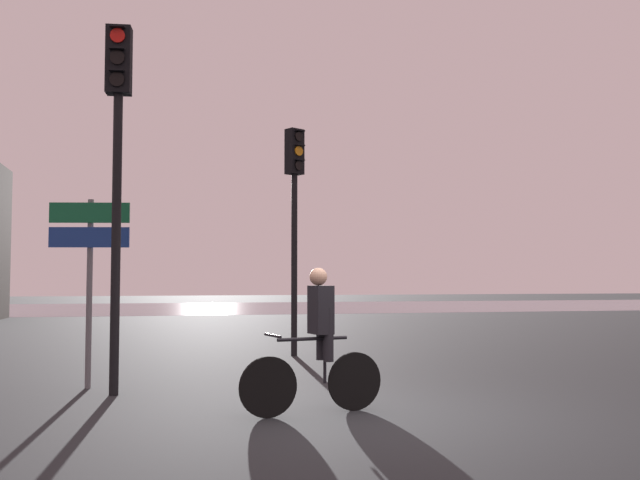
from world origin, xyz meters
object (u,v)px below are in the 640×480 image
Objects in this scene: traffic_light_near_left at (118,139)px; direction_sign_post at (89,257)px; traffic_light_center at (295,198)px; cyclist at (318,339)px.

direction_sign_post is (-0.39, 0.66, -1.54)m from traffic_light_near_left.
traffic_light_center is 1.72× the size of direction_sign_post.
traffic_light_center reaches higher than cyclist.
direction_sign_post is 1.55× the size of cyclist.
cyclist is at bearing 147.68° from traffic_light_near_left.
traffic_light_center is at bearing -121.33° from traffic_light_near_left.
traffic_light_near_left is 1.86× the size of direction_sign_post.
traffic_light_near_left is 2.87× the size of cyclist.
traffic_light_center is at bearing -20.27° from cyclist.
direction_sign_post reaches higher than cyclist.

